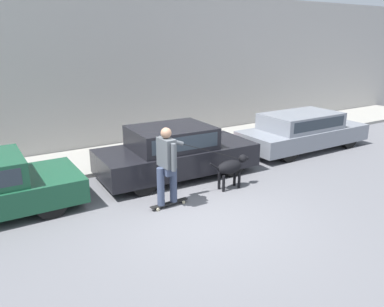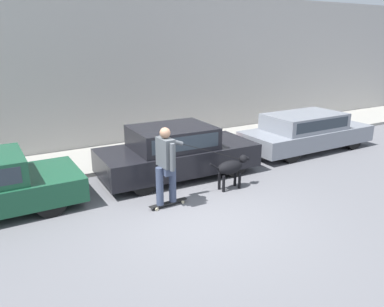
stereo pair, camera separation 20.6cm
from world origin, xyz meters
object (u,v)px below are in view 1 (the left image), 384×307
Objects in this scene: parked_car_1 at (175,152)px; dog at (231,167)px; parked_car_2 at (303,131)px; skateboarder at (167,163)px; fire_hydrant at (230,143)px.

dog is at bearing -62.01° from parked_car_1.
skateboarder is (-5.88, -1.59, 0.39)m from parked_car_2.
dog is 1.87m from skateboarder.
parked_car_1 is 4.79m from parked_car_2.
parked_car_1 reaches higher than parked_car_2.
dog is 0.43× the size of skateboarder.
skateboarder is (-1.09, -1.60, 0.36)m from parked_car_1.
dog is 1.67× the size of fire_hydrant.
dog is 2.82m from fire_hydrant.
parked_car_1 is 1.62× the size of skateboarder.
fire_hydrant is at bearing 31.00° from skateboarder.
parked_car_2 is 6.10m from skateboarder.
parked_car_1 is 0.93× the size of parked_car_2.
skateboarder is at bearing -145.83° from fire_hydrant.
parked_car_2 is 2.51m from fire_hydrant.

